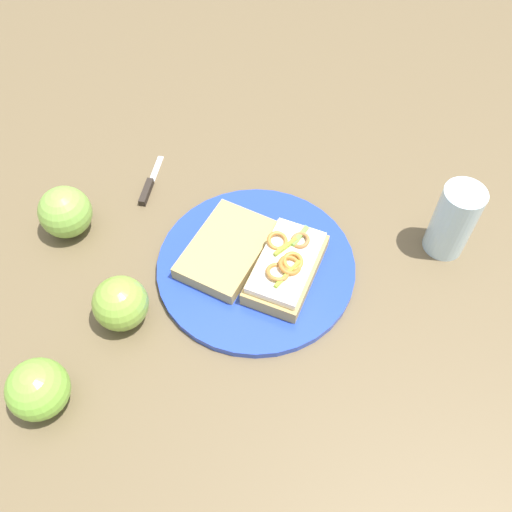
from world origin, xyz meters
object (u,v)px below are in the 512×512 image
(apple_1, at_px, (38,389))
(knife, at_px, (149,186))
(bread_slice_side, at_px, (227,249))
(sandwich, at_px, (286,266))
(apple_0, at_px, (65,212))
(drinking_glass, at_px, (453,221))
(apple_2, at_px, (120,303))
(plate, at_px, (256,266))

(apple_1, xyz_separation_m, knife, (0.33, 0.20, -0.04))
(bread_slice_side, bearing_deg, sandwich, 94.95)
(sandwich, bearing_deg, apple_1, -36.36)
(apple_0, xyz_separation_m, drinking_glass, (0.40, -0.44, 0.02))
(drinking_glass, xyz_separation_m, knife, (-0.26, 0.43, -0.06))
(apple_2, xyz_separation_m, drinking_glass, (0.44, -0.25, 0.02))
(sandwich, relative_size, apple_1, 2.13)
(sandwich, bearing_deg, plate, -89.79)
(apple_2, bearing_deg, plate, -20.38)
(apple_1, height_order, apple_2, apple_1)
(plate, xyz_separation_m, bread_slice_side, (-0.02, 0.04, 0.02))
(bread_slice_side, relative_size, knife, 1.52)
(bread_slice_side, height_order, knife, bread_slice_side)
(sandwich, xyz_separation_m, apple_2, (-0.21, 0.12, 0.01))
(sandwich, distance_m, apple_1, 0.38)
(bread_slice_side, height_order, drinking_glass, drinking_glass)
(bread_slice_side, distance_m, drinking_glass, 0.35)
(sandwich, height_order, apple_1, apple_1)
(knife, bearing_deg, apple_1, 176.06)
(apple_0, bearing_deg, apple_1, -130.26)
(plate, bearing_deg, drinking_glass, -36.29)
(knife, bearing_deg, plate, -122.36)
(sandwich, height_order, knife, sandwich)
(plate, bearing_deg, sandwich, -67.11)
(bread_slice_side, height_order, apple_2, apple_2)
(sandwich, relative_size, bread_slice_side, 1.11)
(bread_slice_side, bearing_deg, plate, 94.84)
(bread_slice_side, relative_size, apple_1, 1.92)
(apple_0, height_order, drinking_glass, drinking_glass)
(plate, distance_m, knife, 0.25)
(bread_slice_side, height_order, apple_0, apple_0)
(sandwich, xyz_separation_m, apple_1, (-0.37, 0.09, 0.01))
(sandwich, bearing_deg, knife, -106.42)
(plate, relative_size, apple_2, 3.84)
(apple_1, bearing_deg, apple_2, 10.76)
(apple_0, xyz_separation_m, apple_1, (-0.19, -0.22, -0.00))
(apple_0, xyz_separation_m, knife, (0.14, -0.02, -0.04))
(drinking_glass, height_order, knife, drinking_glass)
(apple_2, bearing_deg, apple_0, 78.99)
(sandwich, xyz_separation_m, drinking_glass, (0.22, -0.13, 0.03))
(sandwich, height_order, apple_0, apple_0)
(plate, relative_size, apple_1, 3.77)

